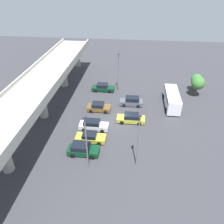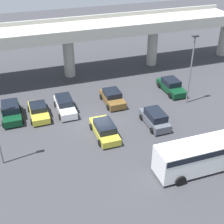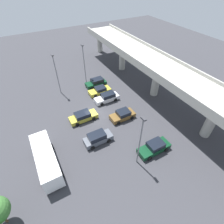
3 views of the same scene
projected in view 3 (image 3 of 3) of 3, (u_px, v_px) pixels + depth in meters
ground_plane at (94, 115)px, 31.01m from camera, size 107.53×107.53×0.00m
highway_overpass at (158, 69)px, 32.09m from camera, size 51.66×6.82×7.27m
parked_car_0 at (96, 83)px, 37.69m from camera, size 2.19×4.42×1.67m
parked_car_1 at (100, 90)px, 35.71m from camera, size 2.14×4.55×1.41m
parked_car_2 at (107, 97)px, 33.71m from camera, size 2.03×4.78×1.64m
parked_car_3 at (83, 116)px, 29.74m from camera, size 2.15×4.77×1.53m
parked_car_4 at (123, 115)px, 30.01m from camera, size 2.21×4.32×1.56m
parked_car_5 at (98, 138)px, 26.05m from camera, size 2.03×4.32×1.73m
parked_car_6 at (154, 147)px, 24.86m from camera, size 2.14×4.83×1.62m
shuttle_bus at (46, 159)px, 22.40m from camera, size 7.88×2.68×2.77m
lamp_post_near_aisle at (140, 139)px, 20.79m from camera, size 0.70×0.35×8.23m
lamp_post_mid_lot at (56, 72)px, 33.17m from camera, size 0.70×0.35×8.16m
lamp_post_by_overpass at (84, 62)px, 36.24m from camera, size 0.70×0.35×8.35m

